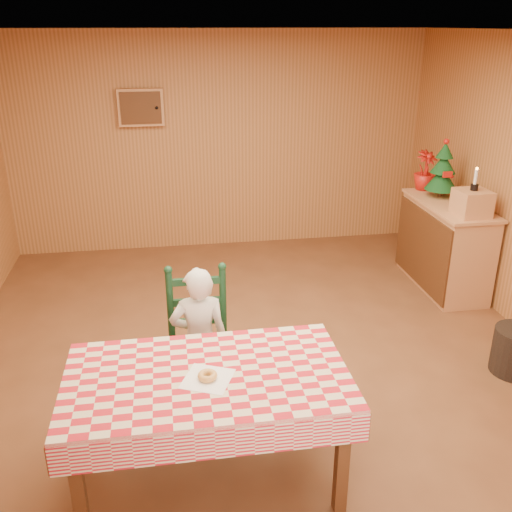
{
  "coord_description": "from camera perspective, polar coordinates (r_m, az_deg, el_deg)",
  "views": [
    {
      "loc": [
        -0.66,
        -3.9,
        2.65
      ],
      "look_at": [
        0.0,
        0.2,
        0.95
      ],
      "focal_mm": 40.0,
      "sensor_mm": 36.0,
      "label": 1
    }
  ],
  "objects": [
    {
      "name": "christmas_tree",
      "position": [
        6.36,
        18.17,
        8.09
      ],
      "size": [
        0.34,
        0.34,
        0.62
      ],
      "color": "#532D16",
      "rests_on": "shelf_unit"
    },
    {
      "name": "candle_set",
      "position": [
        5.8,
        21.04,
        6.77
      ],
      "size": [
        0.07,
        0.07,
        0.22
      ],
      "color": "black",
      "rests_on": "crate"
    },
    {
      "name": "dining_table",
      "position": [
        3.42,
        -4.89,
        -12.82
      ],
      "size": [
        1.66,
        0.96,
        0.77
      ],
      "color": "#532D16",
      "rests_on": "ground"
    },
    {
      "name": "shelf_unit",
      "position": [
        6.36,
        18.29,
        1.01
      ],
      "size": [
        0.54,
        1.24,
        0.93
      ],
      "color": "tan",
      "rests_on": "ground"
    },
    {
      "name": "flower_arrangement",
      "position": [
        6.61,
        16.57,
        8.22
      ],
      "size": [
        0.31,
        0.31,
        0.43
      ],
      "primitive_type": "imported",
      "rotation": [
        0.0,
        0.0,
        0.31
      ],
      "color": "#B31810",
      "rests_on": "shelf_unit"
    },
    {
      "name": "napkin",
      "position": [
        3.33,
        -4.86,
        -12.13
      ],
      "size": [
        0.34,
        0.34,
        0.0
      ],
      "primitive_type": "cube",
      "rotation": [
        0.0,
        0.0,
        -0.41
      ],
      "color": "white",
      "rests_on": "dining_table"
    },
    {
      "name": "ground",
      "position": [
        4.76,
        0.39,
        -11.57
      ],
      "size": [
        6.0,
        6.0,
        0.0
      ],
      "primitive_type": "plane",
      "color": "brown",
      "rests_on": "ground"
    },
    {
      "name": "cabin_walls",
      "position": [
        4.55,
        -0.71,
        11.84
      ],
      "size": [
        5.1,
        6.05,
        2.65
      ],
      "color": "#AB6F3D",
      "rests_on": "ground"
    },
    {
      "name": "crate",
      "position": [
        5.85,
        20.78,
        4.98
      ],
      "size": [
        0.31,
        0.31,
        0.25
      ],
      "primitive_type": "cube",
      "rotation": [
        0.0,
        0.0,
        0.04
      ],
      "color": "tan",
      "rests_on": "shelf_unit"
    },
    {
      "name": "seated_child",
      "position": [
        4.1,
        -5.67,
        -8.44
      ],
      "size": [
        0.41,
        0.27,
        1.12
      ],
      "primitive_type": "imported",
      "rotation": [
        0.0,
        0.0,
        3.14
      ],
      "color": "silver",
      "rests_on": "ground"
    },
    {
      "name": "donut",
      "position": [
        3.32,
        -4.88,
        -11.83
      ],
      "size": [
        0.13,
        0.13,
        0.04
      ],
      "primitive_type": "torus",
      "rotation": [
        0.0,
        0.0,
        -0.11
      ],
      "color": "gold",
      "rests_on": "napkin"
    },
    {
      "name": "ladder_chair",
      "position": [
        4.18,
        -5.69,
        -8.74
      ],
      "size": [
        0.44,
        0.4,
        1.08
      ],
      "color": "#10321B",
      "rests_on": "ground"
    }
  ]
}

